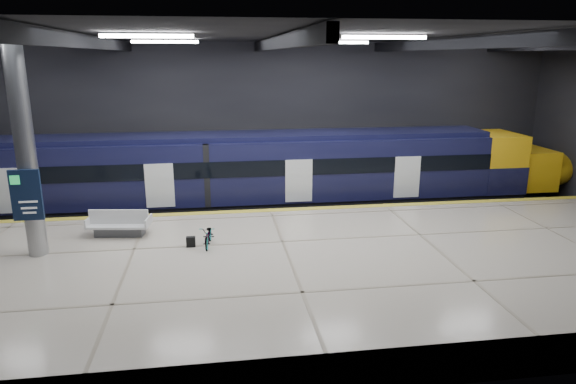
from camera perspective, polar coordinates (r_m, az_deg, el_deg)
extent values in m
plane|color=black|center=(19.21, -1.00, -7.56)|extent=(30.00, 30.00, 0.00)
cube|color=black|center=(25.93, -3.33, 7.47)|extent=(30.00, 0.10, 8.00)
cube|color=black|center=(10.42, 4.55, -3.82)|extent=(30.00, 0.10, 8.00)
cube|color=black|center=(17.77, -1.13, 17.03)|extent=(30.00, 16.00, 0.10)
cube|color=black|center=(18.01, -21.15, 15.25)|extent=(0.25, 16.00, 0.40)
cube|color=black|center=(17.76, -1.12, 16.23)|extent=(0.25, 16.00, 0.40)
cube|color=black|center=(19.45, 17.39, 15.46)|extent=(0.25, 16.00, 0.40)
cube|color=white|center=(15.72, -15.39, 16.37)|extent=(2.60, 0.18, 0.10)
cube|color=white|center=(16.48, 10.67, 16.54)|extent=(2.60, 0.18, 0.10)
cube|color=white|center=(21.69, -13.51, 15.94)|extent=(2.60, 0.18, 0.10)
cube|color=white|center=(22.25, 5.52, 16.23)|extent=(2.60, 0.18, 0.10)
cube|color=white|center=(24.84, 21.99, 15.11)|extent=(2.60, 0.18, 0.10)
cube|color=beige|center=(16.71, 0.10, -9.06)|extent=(30.00, 11.00, 1.10)
cube|color=gold|center=(21.41, -1.96, -2.04)|extent=(30.00, 0.40, 0.01)
cube|color=gray|center=(23.64, -2.49, -3.00)|extent=(30.00, 0.08, 0.16)
cube|color=gray|center=(25.01, -2.83, -1.99)|extent=(30.00, 0.08, 0.16)
cube|color=black|center=(24.10, -6.43, -1.56)|extent=(24.00, 2.58, 0.80)
cube|color=black|center=(23.66, -6.55, 2.56)|extent=(24.00, 2.80, 2.75)
cube|color=black|center=(23.39, -6.66, 6.14)|extent=(24.00, 2.30, 0.24)
cube|color=black|center=(22.22, -6.45, 2.49)|extent=(24.00, 0.04, 0.70)
cube|color=white|center=(22.64, 1.21, 1.25)|extent=(1.20, 0.05, 1.90)
cube|color=yellow|center=(27.31, 21.89, 3.23)|extent=(2.00, 2.80, 2.75)
ellipsoid|color=yellow|center=(28.78, 26.29, 2.35)|extent=(3.60, 2.52, 1.90)
cube|color=black|center=(27.43, 22.47, 3.60)|extent=(1.60, 2.38, 0.80)
cube|color=#595B60|center=(19.39, -18.17, -4.15)|extent=(1.74, 0.76, 0.32)
cube|color=silver|center=(19.31, -18.23, -3.47)|extent=(2.21, 1.18, 0.08)
cube|color=silver|center=(19.23, -18.30, -2.63)|extent=(2.10, 0.38, 0.53)
cube|color=silver|center=(19.63, -21.19, -3.06)|extent=(0.19, 0.90, 0.32)
cube|color=silver|center=(18.98, -15.23, -3.16)|extent=(0.19, 0.90, 0.32)
imported|color=#99999E|center=(17.57, -8.81, -4.78)|extent=(0.65, 1.47, 0.75)
cube|color=black|center=(17.66, -10.74, -5.45)|extent=(0.31, 0.19, 0.35)
cylinder|color=#9EA0A5|center=(17.80, -27.16, 4.25)|extent=(0.60, 0.60, 6.90)
cube|color=#0F1D39|center=(17.68, -27.07, -0.30)|extent=(0.90, 0.12, 1.60)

